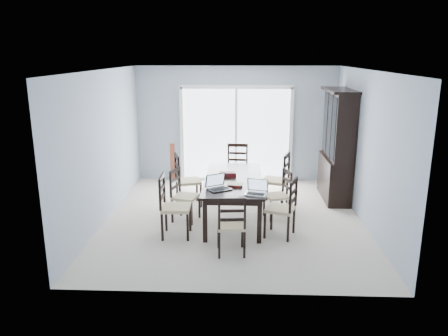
# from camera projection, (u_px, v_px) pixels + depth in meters

# --- Properties ---
(floor) EXTENTS (5.00, 5.00, 0.00)m
(floor) POSITION_uv_depth(u_px,v_px,m) (233.00, 219.00, 7.80)
(floor) COLOR #BFB4A4
(floor) RESTS_ON ground
(ceiling) EXTENTS (5.00, 5.00, 0.00)m
(ceiling) POSITION_uv_depth(u_px,v_px,m) (234.00, 70.00, 7.13)
(ceiling) COLOR white
(ceiling) RESTS_ON back_wall
(back_wall) EXTENTS (4.50, 0.02, 2.60)m
(back_wall) POSITION_uv_depth(u_px,v_px,m) (236.00, 124.00, 9.88)
(back_wall) COLOR #93A0B0
(back_wall) RESTS_ON floor
(wall_left) EXTENTS (0.02, 5.00, 2.60)m
(wall_left) POSITION_uv_depth(u_px,v_px,m) (104.00, 147.00, 7.56)
(wall_left) COLOR #93A0B0
(wall_left) RESTS_ON floor
(wall_right) EXTENTS (0.02, 5.00, 2.60)m
(wall_right) POSITION_uv_depth(u_px,v_px,m) (367.00, 149.00, 7.37)
(wall_right) COLOR #93A0B0
(wall_right) RESTS_ON floor
(balcony) EXTENTS (4.50, 2.00, 0.10)m
(balcony) POSITION_uv_depth(u_px,v_px,m) (236.00, 170.00, 11.19)
(balcony) COLOR gray
(balcony) RESTS_ON ground
(railing) EXTENTS (4.50, 0.06, 1.10)m
(railing) POSITION_uv_depth(u_px,v_px,m) (237.00, 140.00, 12.00)
(railing) COLOR #99999E
(railing) RESTS_ON balcony
(dining_table) EXTENTS (1.00, 2.20, 0.75)m
(dining_table) POSITION_uv_depth(u_px,v_px,m) (234.00, 183.00, 7.63)
(dining_table) COLOR black
(dining_table) RESTS_ON floor
(china_hutch) EXTENTS (0.50, 1.38, 2.20)m
(china_hutch) POSITION_uv_depth(u_px,v_px,m) (337.00, 147.00, 8.65)
(china_hutch) COLOR black
(china_hutch) RESTS_ON floor
(sliding_door) EXTENTS (2.52, 0.05, 2.18)m
(sliding_door) POSITION_uv_depth(u_px,v_px,m) (236.00, 134.00, 9.91)
(sliding_door) COLOR silver
(sliding_door) RESTS_ON floor
(chair_left_near) EXTENTS (0.46, 0.45, 1.18)m
(chair_left_near) POSITION_uv_depth(u_px,v_px,m) (170.00, 199.00, 6.92)
(chair_left_near) COLOR black
(chair_left_near) RESTS_ON floor
(chair_left_mid) EXTENTS (0.51, 0.50, 1.07)m
(chair_left_mid) POSITION_uv_depth(u_px,v_px,m) (181.00, 189.00, 7.62)
(chair_left_mid) COLOR black
(chair_left_mid) RESTS_ON floor
(chair_left_far) EXTENTS (0.56, 0.55, 1.18)m
(chair_left_far) POSITION_uv_depth(u_px,v_px,m) (183.00, 174.00, 8.34)
(chair_left_far) COLOR black
(chair_left_far) RESTS_ON floor
(chair_right_near) EXTENTS (0.55, 0.54, 1.12)m
(chair_right_near) POSITION_uv_depth(u_px,v_px,m) (286.00, 202.00, 6.90)
(chair_right_near) COLOR black
(chair_right_near) RESTS_ON floor
(chair_right_mid) EXTENTS (0.49, 0.48, 1.01)m
(chair_right_mid) POSITION_uv_depth(u_px,v_px,m) (282.00, 189.00, 7.72)
(chair_right_mid) COLOR black
(chair_right_mid) RESTS_ON floor
(chair_right_far) EXTENTS (0.58, 0.57, 1.20)m
(chair_right_far) POSITION_uv_depth(u_px,v_px,m) (280.00, 174.00, 8.33)
(chair_right_far) COLOR black
(chair_right_far) RESTS_ON floor
(chair_end_near) EXTENTS (0.43, 0.45, 1.07)m
(chair_end_near) POSITION_uv_depth(u_px,v_px,m) (232.00, 219.00, 6.25)
(chair_end_near) COLOR black
(chair_end_near) RESTS_ON floor
(chair_end_far) EXTENTS (0.47, 0.48, 1.17)m
(chair_end_far) POSITION_uv_depth(u_px,v_px,m) (237.00, 163.00, 9.23)
(chair_end_far) COLOR black
(chair_end_far) RESTS_ON floor
(laptop_dark) EXTENTS (0.43, 0.39, 0.24)m
(laptop_dark) POSITION_uv_depth(u_px,v_px,m) (220.00, 186.00, 6.96)
(laptop_dark) COLOR black
(laptop_dark) RESTS_ON dining_table
(laptop_silver) EXTENTS (0.38, 0.31, 0.23)m
(laptop_silver) POSITION_uv_depth(u_px,v_px,m) (256.00, 191.00, 6.72)
(laptop_silver) COLOR #B4B4B6
(laptop_silver) RESTS_ON dining_table
(book_stack) EXTENTS (0.27, 0.22, 0.04)m
(book_stack) POSITION_uv_depth(u_px,v_px,m) (235.00, 185.00, 7.17)
(book_stack) COLOR maroon
(book_stack) RESTS_ON dining_table
(cell_phone) EXTENTS (0.10, 0.06, 0.01)m
(cell_phone) POSITION_uv_depth(u_px,v_px,m) (242.00, 197.00, 6.63)
(cell_phone) COLOR black
(cell_phone) RESTS_ON dining_table
(game_box) EXTENTS (0.31, 0.17, 0.07)m
(game_box) POSITION_uv_depth(u_px,v_px,m) (228.00, 174.00, 7.74)
(game_box) COLOR #4C0F14
(game_box) RESTS_ON dining_table
(hot_tub) EXTENTS (1.91, 1.74, 0.91)m
(hot_tub) POSITION_uv_depth(u_px,v_px,m) (206.00, 152.00, 10.93)
(hot_tub) COLOR brown
(hot_tub) RESTS_ON balcony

